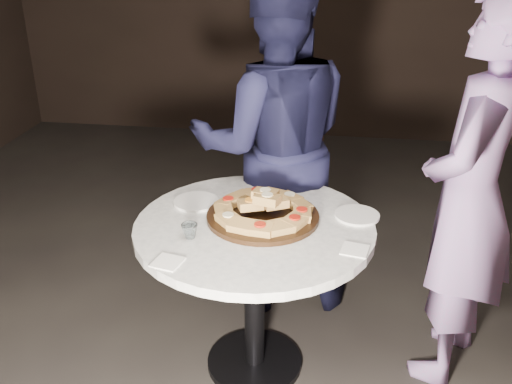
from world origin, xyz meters
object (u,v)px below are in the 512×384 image
serving_board (263,216)px  chair_far (287,182)px  focaccia_pile (263,207)px  water_glass (190,231)px  table (254,252)px  diner_teal (470,198)px  diner_navy (274,145)px

serving_board → chair_far: size_ratio=0.61×
focaccia_pile → water_glass: bearing=-142.3°
water_glass → chair_far: bearing=77.9°
table → serving_board: serving_board is taller
focaccia_pile → chair_far: 1.20m
table → diner_teal: diner_teal is taller
chair_far → diner_navy: (-0.03, -0.54, 0.46)m
focaccia_pile → diner_navy: bearing=92.2°
chair_far → diner_teal: bearing=111.0°
serving_board → focaccia_pile: size_ratio=1.12×
table → chair_far: 1.20m
chair_far → serving_board: bearing=69.3°
table → chair_far: chair_far is taller
chair_far → diner_navy: diner_navy is taller
water_glass → diner_teal: diner_teal is taller
chair_far → diner_teal: diner_teal is taller
serving_board → diner_teal: diner_teal is taller
diner_navy → diner_teal: diner_navy is taller
focaccia_pile → diner_teal: 0.91m
serving_board → focaccia_pile: 0.04m
focaccia_pile → water_glass: focaccia_pile is taller
table → diner_navy: (0.01, 0.65, 0.28)m
water_glass → chair_far: (0.29, 1.35, -0.36)m
table → chair_far: size_ratio=1.49×
diner_teal → serving_board: bearing=-58.0°
focaccia_pile → diner_navy: 0.60m
table → diner_teal: 0.98m
water_glass → diner_navy: size_ratio=0.04×
table → diner_teal: bearing=10.2°
table → serving_board: 0.17m
table → serving_board: (0.03, 0.05, 0.16)m
serving_board → water_glass: water_glass is taller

